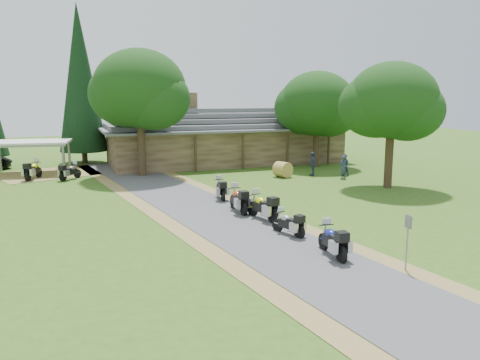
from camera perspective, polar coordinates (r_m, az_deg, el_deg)
name	(u,v)px	position (r m, az deg, el deg)	size (l,w,h in m)	color
ground	(281,249)	(18.43, 4.96, -8.40)	(120.00, 120.00, 0.00)	#325718
driveway	(233,225)	(21.77, -0.82, -5.45)	(46.00, 46.00, 0.00)	#4D4D4F
lodge	(225,135)	(42.13, -1.84, 5.49)	(21.40, 9.40, 4.90)	brown
carport	(31,157)	(39.43, -24.15, 2.55)	(5.80, 3.86, 2.51)	silver
motorcycle_row_a	(332,239)	(17.72, 11.20, -7.11)	(1.91, 0.62, 1.31)	navy
motorcycle_row_b	(288,222)	(20.11, 5.90, -5.14)	(1.66, 0.54, 1.14)	#929499
motorcycle_row_c	(263,205)	(22.49, 2.76, -3.10)	(2.05, 0.67, 1.40)	yellow
motorcycle_row_d	(238,199)	(23.92, -0.20, -2.27)	(2.07, 0.68, 1.42)	#CA4621
motorcycle_row_e	(221,188)	(27.03, -2.37, -0.98)	(1.88, 0.62, 1.29)	black
motorcycle_carport_a	(33,169)	(36.58, -23.92, 1.18)	(2.09, 0.68, 1.43)	#EDEC0B
motorcycle_carport_b	(70,171)	(35.49, -20.00, 1.05)	(1.84, 0.60, 1.26)	slate
person_a	(343,165)	(34.55, 12.48, 1.79)	(0.56, 0.40, 1.97)	#2F3D58
person_b	(344,163)	(35.89, 12.58, 2.03)	(0.54, 0.39, 1.90)	#2F3D58
person_c	(313,162)	(35.38, 8.86, 2.22)	(0.60, 0.43, 2.11)	#2F3D58
hay_bale	(283,169)	(34.52, 5.23, 1.28)	(1.14, 1.14, 1.04)	#A98E3D
sign_post	(407,243)	(16.90, 19.70, -7.22)	(0.35, 0.06, 1.95)	gray
oak_lodge_left	(140,106)	(35.28, -12.07, 8.86)	(6.71, 6.71, 10.41)	#11350F
oak_lodge_right	(317,116)	(39.99, 9.35, 7.72)	(6.33, 6.33, 8.53)	#11350F
oak_driveway	(391,117)	(31.50, 17.95, 7.27)	(5.70, 5.70, 9.09)	#11350F
cedar_near	(81,84)	(43.78, -18.86, 10.98)	(4.11, 4.11, 13.82)	black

